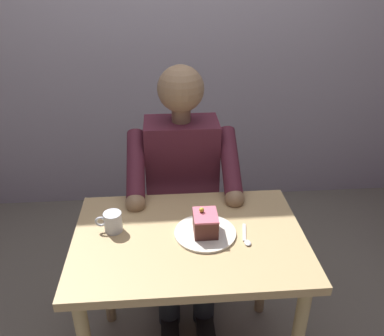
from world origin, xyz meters
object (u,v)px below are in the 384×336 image
(chair, at_px, (181,199))
(cake_slice, at_px, (205,223))
(dining_table, at_px, (189,257))
(seated_person, at_px, (183,189))
(dessert_spoon, at_px, (246,238))
(coffee_cup, at_px, (112,222))

(chair, xyz_separation_m, cake_slice, (-0.06, 0.61, 0.27))
(chair, distance_m, cake_slice, 0.67)
(cake_slice, bearing_deg, chair, -83.94)
(dining_table, xyz_separation_m, cake_slice, (-0.06, -0.01, 0.16))
(seated_person, bearing_deg, dessert_spoon, 114.71)
(coffee_cup, bearing_deg, chair, -118.46)
(dining_table, relative_size, cake_slice, 7.99)
(coffee_cup, bearing_deg, seated_person, -128.01)
(seated_person, bearing_deg, cake_slice, 98.40)
(seated_person, xyz_separation_m, cake_slice, (-0.06, 0.44, 0.10))
(cake_slice, bearing_deg, dining_table, 5.91)
(dining_table, bearing_deg, chair, -90.00)
(coffee_cup, bearing_deg, dessert_spoon, 169.84)
(dining_table, height_order, chair, chair)
(seated_person, height_order, coffee_cup, seated_person)
(seated_person, distance_m, coffee_cup, 0.50)
(dessert_spoon, bearing_deg, seated_person, -65.29)
(dessert_spoon, bearing_deg, chair, -71.25)
(seated_person, distance_m, cake_slice, 0.45)
(dessert_spoon, bearing_deg, cake_slice, -15.31)
(chair, height_order, seated_person, seated_person)
(dining_table, distance_m, seated_person, 0.45)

